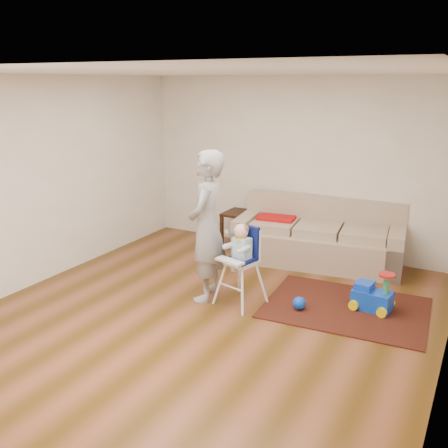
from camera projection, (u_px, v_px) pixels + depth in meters
The scene contains 9 objects.
ground at pixel (208, 315), 5.78m from camera, with size 5.50×5.50×0.00m, color #4A2E0B.
room_envelope at pixel (229, 148), 5.71m from camera, with size 5.04×5.52×2.72m.
sofa at pixel (318, 232), 7.34m from camera, with size 2.52×1.29×0.93m.
side_table at pixel (242, 229), 8.19m from camera, with size 0.56×0.56×0.56m, color black, non-canonical shape.
area_rug at pixel (346, 308), 5.96m from camera, with size 1.86×1.40×0.01m, color #33150C.
ride_on_toy at pixel (373, 290), 5.85m from camera, with size 0.44×0.31×0.48m, color blue, non-canonical shape.
toy_ball at pixel (299, 303), 5.88m from camera, with size 0.15×0.15×0.15m, color blue.
high_chair at pixel (241, 266), 5.96m from camera, with size 0.57×0.57×1.02m.
adult at pixel (207, 226), 6.01m from camera, with size 0.67×0.44×1.85m, color #9A9A9D.
Camera 1 is at (2.68, -4.53, 2.62)m, focal length 40.00 mm.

